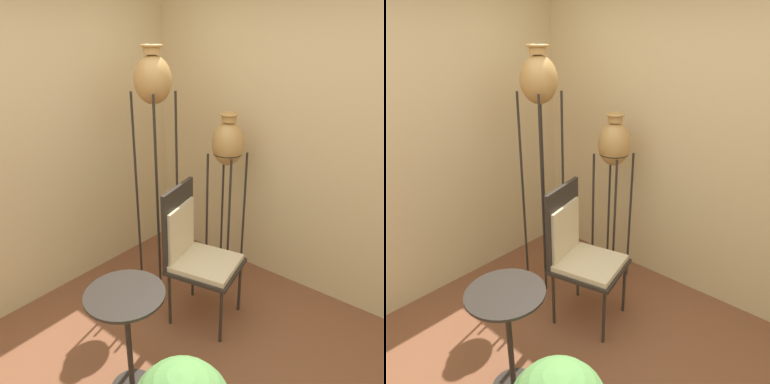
% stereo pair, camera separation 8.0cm
% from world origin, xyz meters
% --- Properties ---
extents(wall_back, '(7.24, 0.06, 2.70)m').
position_xyz_m(wall_back, '(0.00, 1.65, 1.35)').
color(wall_back, '#D1B784').
rests_on(wall_back, ground_plane).
extents(wall_right, '(0.06, 7.24, 2.70)m').
position_xyz_m(wall_right, '(1.65, 0.00, 1.35)').
color(wall_right, '#D1B784').
rests_on(wall_right, ground_plane).
extents(vase_stand_tall, '(0.29, 0.29, 2.07)m').
position_xyz_m(vase_stand_tall, '(0.86, 1.00, 1.75)').
color(vase_stand_tall, '#28231E').
rests_on(vase_stand_tall, ground_plane).
extents(vase_stand_medium, '(0.27, 0.27, 1.55)m').
position_xyz_m(vase_stand_medium, '(1.29, 0.58, 1.26)').
color(vase_stand_medium, '#28231E').
rests_on(vase_stand_medium, ground_plane).
extents(chair, '(0.57, 0.60, 1.11)m').
position_xyz_m(chair, '(0.69, 0.45, 0.61)').
color(chair, '#28231E').
rests_on(chair, ground_plane).
extents(side_table, '(0.47, 0.47, 0.76)m').
position_xyz_m(side_table, '(-0.13, 0.30, 0.55)').
color(side_table, '#28231E').
rests_on(side_table, ground_plane).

